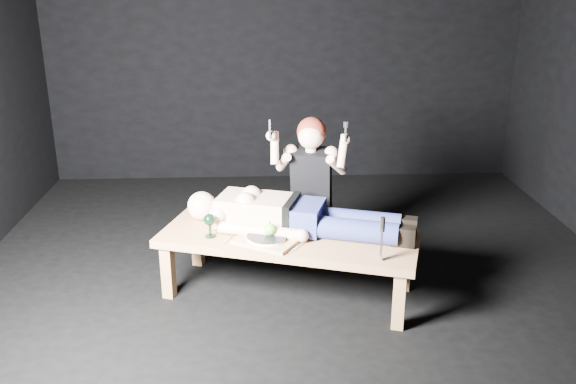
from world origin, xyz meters
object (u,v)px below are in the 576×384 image
at_px(table, 288,264).
at_px(lying_man, 300,212).
at_px(serving_tray, 267,240).
at_px(carving_knife, 382,239).
at_px(kneeling_woman, 312,188).
at_px(goblet, 210,225).

distance_m(table, lying_man, 0.38).
height_order(serving_tray, carving_knife, carving_knife).
distance_m(kneeling_woman, serving_tray, 0.75).
bearing_deg(carving_knife, table, 160.66).
relative_size(lying_man, goblet, 10.79).
relative_size(lying_man, serving_tray, 4.57).
xyz_separation_m(lying_man, kneeling_woman, (0.13, 0.45, 0.02)).
bearing_deg(lying_man, serving_tray, -122.94).
bearing_deg(lying_man, table, -117.03).
bearing_deg(kneeling_woman, table, -99.00).
height_order(lying_man, kneeling_woman, kneeling_woman).
bearing_deg(serving_tray, lying_man, 39.58).
distance_m(table, goblet, 0.62).
xyz_separation_m(serving_tray, carving_knife, (0.72, -0.32, 0.13)).
bearing_deg(kneeling_woman, serving_tray, -106.81).
bearing_deg(goblet, kneeling_woman, 35.60).
distance_m(lying_man, kneeling_woman, 0.46).
xyz_separation_m(table, carving_knife, (0.57, -0.42, 0.37)).
xyz_separation_m(table, serving_tray, (-0.15, -0.11, 0.24)).
xyz_separation_m(table, kneeling_woman, (0.21, 0.53, 0.38)).
bearing_deg(serving_tray, goblet, 164.95).
relative_size(goblet, carving_knife, 0.58).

